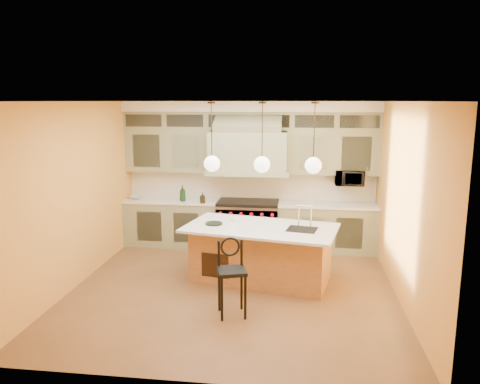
# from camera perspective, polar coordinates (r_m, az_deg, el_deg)

# --- Properties ---
(floor) EXTENTS (5.00, 5.00, 0.00)m
(floor) POSITION_cam_1_polar(r_m,az_deg,el_deg) (7.50, -0.84, -11.76)
(floor) COLOR brown
(floor) RESTS_ON ground
(ceiling) EXTENTS (5.00, 5.00, 0.00)m
(ceiling) POSITION_cam_1_polar(r_m,az_deg,el_deg) (6.91, -0.91, 11.00)
(ceiling) COLOR white
(ceiling) RESTS_ON wall_back
(wall_back) EXTENTS (5.00, 0.00, 5.00)m
(wall_back) POSITION_cam_1_polar(r_m,az_deg,el_deg) (9.51, 1.25, 2.24)
(wall_back) COLOR gold
(wall_back) RESTS_ON ground
(wall_front) EXTENTS (5.00, 0.00, 5.00)m
(wall_front) POSITION_cam_1_polar(r_m,az_deg,el_deg) (4.68, -5.21, -7.12)
(wall_front) COLOR gold
(wall_front) RESTS_ON ground
(wall_left) EXTENTS (0.00, 5.00, 5.00)m
(wall_left) POSITION_cam_1_polar(r_m,az_deg,el_deg) (7.81, -19.35, -0.33)
(wall_left) COLOR gold
(wall_left) RESTS_ON ground
(wall_right) EXTENTS (0.00, 5.00, 5.00)m
(wall_right) POSITION_cam_1_polar(r_m,az_deg,el_deg) (7.16, 19.36, -1.32)
(wall_right) COLOR gold
(wall_right) RESTS_ON ground
(back_cabinetry) EXTENTS (5.00, 0.77, 2.90)m
(back_cabinetry) POSITION_cam_1_polar(r_m,az_deg,el_deg) (9.25, 1.08, 1.86)
(back_cabinetry) COLOR gray
(back_cabinetry) RESTS_ON floor
(range) EXTENTS (1.20, 0.74, 0.96)m
(range) POSITION_cam_1_polar(r_m,az_deg,el_deg) (9.36, 1.00, -3.94)
(range) COLOR silver
(range) RESTS_ON floor
(kitchen_island) EXTENTS (2.59, 1.71, 1.35)m
(kitchen_island) POSITION_cam_1_polar(r_m,az_deg,el_deg) (7.71, 2.63, -7.38)
(kitchen_island) COLOR #905E33
(kitchen_island) RESTS_ON floor
(counter_stool) EXTENTS (0.46, 0.46, 1.07)m
(counter_stool) POSITION_cam_1_polar(r_m,az_deg,el_deg) (6.47, -1.03, -9.80)
(counter_stool) COLOR black
(counter_stool) RESTS_ON floor
(microwave) EXTENTS (0.54, 0.37, 0.30)m
(microwave) POSITION_cam_1_polar(r_m,az_deg,el_deg) (9.26, 13.18, 1.71)
(microwave) COLOR black
(microwave) RESTS_ON back_cabinetry
(oil_bottle_a) EXTENTS (0.13, 0.14, 0.32)m
(oil_bottle_a) POSITION_cam_1_polar(r_m,az_deg,el_deg) (9.37, -7.02, -0.15)
(oil_bottle_a) COLOR #143315
(oil_bottle_a) RESTS_ON back_cabinetry
(oil_bottle_b) EXTENTS (0.11, 0.11, 0.22)m
(oil_bottle_b) POSITION_cam_1_polar(r_m,az_deg,el_deg) (9.15, -4.58, -0.70)
(oil_bottle_b) COLOR black
(oil_bottle_b) RESTS_ON back_cabinetry
(fruit_bowl) EXTENTS (0.28, 0.28, 0.06)m
(fruit_bowl) POSITION_cam_1_polar(r_m,az_deg,el_deg) (9.77, -12.52, -0.63)
(fruit_bowl) COLOR beige
(fruit_bowl) RESTS_ON back_cabinetry
(cup) EXTENTS (0.11, 0.11, 0.10)m
(cup) POSITION_cam_1_polar(r_m,az_deg,el_deg) (7.81, -0.84, -3.32)
(cup) COLOR white
(cup) RESTS_ON kitchen_island
(pendant_left) EXTENTS (0.26, 0.26, 1.11)m
(pendant_left) POSITION_cam_1_polar(r_m,az_deg,el_deg) (7.48, -3.44, 3.68)
(pendant_left) COLOR #2D2319
(pendant_left) RESTS_ON ceiling
(pendant_center) EXTENTS (0.26, 0.26, 1.11)m
(pendant_center) POSITION_cam_1_polar(r_m,az_deg,el_deg) (7.38, 2.69, 3.59)
(pendant_center) COLOR #2D2319
(pendant_center) RESTS_ON ceiling
(pendant_right) EXTENTS (0.26, 0.26, 1.11)m
(pendant_right) POSITION_cam_1_polar(r_m,az_deg,el_deg) (7.36, 8.93, 3.45)
(pendant_right) COLOR #2D2319
(pendant_right) RESTS_ON ceiling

